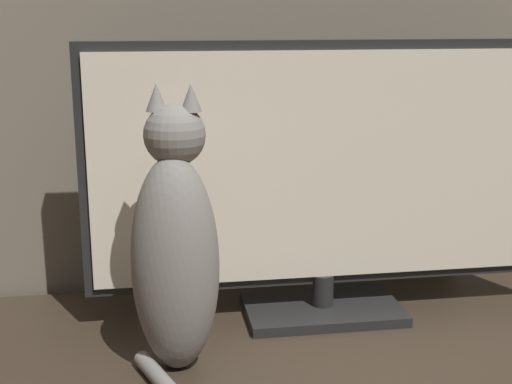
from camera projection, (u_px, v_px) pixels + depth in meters
tv at (325, 178)px, 1.39m from camera, size 0.94×0.19×0.55m
cat at (176, 251)px, 1.19m from camera, size 0.18×0.29×0.49m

